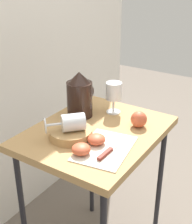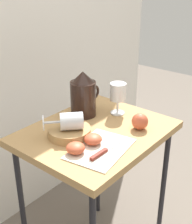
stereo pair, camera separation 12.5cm
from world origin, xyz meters
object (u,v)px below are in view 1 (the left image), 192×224
(pitcher, at_px, (80,98))
(apple_half_left, at_px, (81,149))
(basket_tray, at_px, (71,133))
(apple_half_right, at_px, (96,139))
(apple_whole, at_px, (139,119))
(table, at_px, (96,145))
(wine_glass_upright, at_px, (114,93))
(wine_glass_tipped_near, at_px, (72,122))
(knife, at_px, (110,150))

(pitcher, height_order, apple_half_left, pitcher)
(basket_tray, bearing_deg, apple_half_right, -85.36)
(pitcher, relative_size, apple_half_right, 3.00)
(apple_whole, bearing_deg, table, 132.31)
(wine_glass_upright, relative_size, wine_glass_tipped_near, 0.92)
(table, height_order, pitcher, pitcher)
(table, xyz_separation_m, pitcher, (0.07, 0.13, 0.15))
(pitcher, relative_size, apple_whole, 3.00)
(apple_half_left, distance_m, apple_half_right, 0.09)
(wine_glass_upright, bearing_deg, apple_half_left, -167.28)
(pitcher, height_order, apple_whole, pitcher)
(table, distance_m, pitcher, 0.22)
(pitcher, distance_m, knife, 0.34)
(apple_half_right, bearing_deg, table, 33.91)
(wine_glass_tipped_near, height_order, knife, wine_glass_tipped_near)
(apple_whole, bearing_deg, apple_half_right, 162.66)
(wine_glass_upright, height_order, apple_half_left, wine_glass_upright)
(wine_glass_upright, xyz_separation_m, apple_half_right, (-0.28, -0.09, -0.07))
(apple_half_left, height_order, apple_whole, apple_whole)
(table, distance_m, knife, 0.19)
(apple_half_left, bearing_deg, wine_glass_upright, 12.72)
(wine_glass_upright, relative_size, knife, 0.69)
(table, relative_size, apple_half_left, 10.66)
(apple_whole, height_order, knife, apple_whole)
(wine_glass_upright, xyz_separation_m, knife, (-0.30, -0.16, -0.09))
(table, height_order, apple_whole, apple_whole)
(basket_tray, relative_size, wine_glass_upright, 1.17)
(basket_tray, bearing_deg, apple_whole, -38.62)
(apple_half_left, relative_size, apple_half_right, 1.00)
(table, height_order, apple_half_left, apple_half_left)
(wine_glass_tipped_near, bearing_deg, wine_glass_upright, -2.41)
(wine_glass_upright, distance_m, apple_half_left, 0.38)
(pitcher, relative_size, wine_glass_tipped_near, 1.31)
(table, xyz_separation_m, apple_half_right, (-0.10, -0.06, 0.09))
(table, relative_size, knife, 3.46)
(apple_half_left, bearing_deg, knife, -48.76)
(pitcher, distance_m, apple_half_left, 0.33)
(apple_half_left, bearing_deg, wine_glass_tipped_near, 51.96)
(apple_half_left, height_order, knife, apple_half_left)
(apple_half_right, xyz_separation_m, knife, (-0.02, -0.07, -0.01))
(wine_glass_upright, xyz_separation_m, apple_whole, (-0.06, -0.16, -0.06))
(apple_half_right, distance_m, knife, 0.07)
(pitcher, xyz_separation_m, knife, (-0.19, -0.27, -0.07))
(basket_tray, xyz_separation_m, apple_half_right, (0.01, -0.11, 0.01))
(wine_glass_upright, relative_size, apple_half_left, 2.11)
(wine_glass_tipped_near, height_order, apple_half_right, wine_glass_tipped_near)
(pitcher, bearing_deg, basket_tray, -154.65)
(apple_half_left, relative_size, apple_whole, 1.00)
(basket_tray, height_order, wine_glass_tipped_near, wine_glass_tipped_near)
(table, bearing_deg, knife, -130.95)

